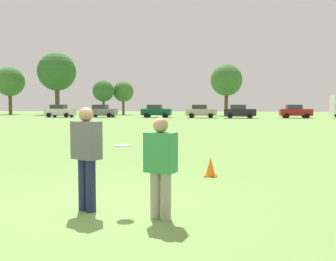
{
  "coord_description": "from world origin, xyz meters",
  "views": [
    {
      "loc": [
        2.19,
        -6.36,
        1.78
      ],
      "look_at": [
        0.92,
        1.97,
        1.22
      ],
      "focal_mm": 41.22,
      "sensor_mm": 36.0,
      "label": 1
    }
  ],
  "objects_px": {
    "player_thrower": "(87,153)",
    "traffic_cone": "(211,167)",
    "frisbee": "(123,145)",
    "parked_car_near_left": "(60,111)",
    "parked_car_near_right": "(239,111)",
    "parked_car_center": "(156,111)",
    "parked_car_far_right": "(295,111)",
    "parked_car_mid_right": "(201,111)",
    "player_defender": "(161,163)",
    "parked_car_mid_left": "(102,111)"
  },
  "relations": [
    {
      "from": "parked_car_center",
      "to": "parked_car_near_right",
      "type": "relative_size",
      "value": 1.0
    },
    {
      "from": "parked_car_mid_right",
      "to": "parked_car_near_right",
      "type": "distance_m",
      "value": 5.23
    },
    {
      "from": "player_defender",
      "to": "parked_car_mid_right",
      "type": "relative_size",
      "value": 0.38
    },
    {
      "from": "frisbee",
      "to": "parked_car_mid_right",
      "type": "relative_size",
      "value": 0.06
    },
    {
      "from": "frisbee",
      "to": "parked_car_far_right",
      "type": "xyz_separation_m",
      "value": [
        10.91,
        47.99,
        -0.18
      ]
    },
    {
      "from": "parked_car_near_left",
      "to": "parked_car_center",
      "type": "distance_m",
      "value": 13.92
    },
    {
      "from": "parked_car_near_left",
      "to": "parked_car_mid_left",
      "type": "distance_m",
      "value": 6.02
    },
    {
      "from": "parked_car_center",
      "to": "parked_car_far_right",
      "type": "bearing_deg",
      "value": 1.63
    },
    {
      "from": "traffic_cone",
      "to": "parked_car_mid_right",
      "type": "relative_size",
      "value": 0.11
    },
    {
      "from": "traffic_cone",
      "to": "parked_car_near_left",
      "type": "xyz_separation_m",
      "value": [
        -23.39,
        42.95,
        0.69
      ]
    },
    {
      "from": "parked_car_near_right",
      "to": "parked_car_mid_left",
      "type": "bearing_deg",
      "value": 176.93
    },
    {
      "from": "parked_car_near_left",
      "to": "parked_car_near_right",
      "type": "bearing_deg",
      "value": -0.16
    },
    {
      "from": "player_thrower",
      "to": "player_defender",
      "type": "distance_m",
      "value": 1.33
    },
    {
      "from": "parked_car_center",
      "to": "parked_car_near_left",
      "type": "bearing_deg",
      "value": -175.24
    },
    {
      "from": "player_thrower",
      "to": "parked_car_center",
      "type": "xyz_separation_m",
      "value": [
        -7.59,
        47.59,
        -0.06
      ]
    },
    {
      "from": "frisbee",
      "to": "parked_car_near_left",
      "type": "distance_m",
      "value": 51.27
    },
    {
      "from": "frisbee",
      "to": "parked_car_center",
      "type": "bearing_deg",
      "value": 99.78
    },
    {
      "from": "parked_car_mid_right",
      "to": "parked_car_near_right",
      "type": "relative_size",
      "value": 1.0
    },
    {
      "from": "traffic_cone",
      "to": "parked_car_near_left",
      "type": "distance_m",
      "value": 48.91
    },
    {
      "from": "player_defender",
      "to": "parked_car_mid_right",
      "type": "distance_m",
      "value": 47.36
    },
    {
      "from": "parked_car_center",
      "to": "parked_car_far_right",
      "type": "distance_m",
      "value": 19.09
    },
    {
      "from": "parked_car_center",
      "to": "player_defender",
      "type": "bearing_deg",
      "value": -79.48
    },
    {
      "from": "parked_car_mid_right",
      "to": "parked_car_near_right",
      "type": "xyz_separation_m",
      "value": [
        5.19,
        -0.65,
        0.0
      ]
    },
    {
      "from": "player_thrower",
      "to": "parked_car_center",
      "type": "relative_size",
      "value": 0.41
    },
    {
      "from": "parked_car_near_left",
      "to": "parked_car_mid_left",
      "type": "xyz_separation_m",
      "value": [
        5.94,
        0.98,
        0.0
      ]
    },
    {
      "from": "parked_car_mid_right",
      "to": "parked_car_near_left",
      "type": "bearing_deg",
      "value": -178.35
    },
    {
      "from": "frisbee",
      "to": "parked_car_near_right",
      "type": "bearing_deg",
      "value": 85.79
    },
    {
      "from": "frisbee",
      "to": "parked_car_mid_right",
      "type": "xyz_separation_m",
      "value": [
        -1.79,
        46.87,
        -0.18
      ]
    },
    {
      "from": "parked_car_far_right",
      "to": "parked_car_mid_right",
      "type": "bearing_deg",
      "value": -174.99
    },
    {
      "from": "parked_car_near_left",
      "to": "parked_car_mid_right",
      "type": "relative_size",
      "value": 1.0
    },
    {
      "from": "player_defender",
      "to": "parked_car_near_right",
      "type": "xyz_separation_m",
      "value": [
        2.69,
        46.64,
        0.04
      ]
    },
    {
      "from": "parked_car_near_right",
      "to": "traffic_cone",
      "type": "bearing_deg",
      "value": -92.76
    },
    {
      "from": "player_thrower",
      "to": "traffic_cone",
      "type": "bearing_deg",
      "value": 61.12
    },
    {
      "from": "player_defender",
      "to": "parked_car_near_left",
      "type": "relative_size",
      "value": 0.38
    },
    {
      "from": "frisbee",
      "to": "parked_car_mid_right",
      "type": "distance_m",
      "value": 46.91
    },
    {
      "from": "parked_car_center",
      "to": "parked_car_near_right",
      "type": "bearing_deg",
      "value": -6.03
    },
    {
      "from": "traffic_cone",
      "to": "frisbee",
      "type": "bearing_deg",
      "value": -111.77
    },
    {
      "from": "player_thrower",
      "to": "parked_car_near_left",
      "type": "distance_m",
      "value": 51.15
    },
    {
      "from": "traffic_cone",
      "to": "parked_car_far_right",
      "type": "relative_size",
      "value": 0.11
    },
    {
      "from": "player_thrower",
      "to": "parked_car_mid_right",
      "type": "relative_size",
      "value": 0.41
    },
    {
      "from": "frisbee",
      "to": "player_thrower",
      "type": "bearing_deg",
      "value": -166.24
    },
    {
      "from": "player_thrower",
      "to": "traffic_cone",
      "type": "xyz_separation_m",
      "value": [
        1.92,
        3.48,
        -0.76
      ]
    },
    {
      "from": "frisbee",
      "to": "parked_car_near_right",
      "type": "xyz_separation_m",
      "value": [
        3.4,
        46.22,
        -0.18
      ]
    },
    {
      "from": "player_thrower",
      "to": "parked_car_center",
      "type": "height_order",
      "value": "parked_car_center"
    },
    {
      "from": "parked_car_near_left",
      "to": "parked_car_center",
      "type": "bearing_deg",
      "value": 4.76
    },
    {
      "from": "player_defender",
      "to": "player_thrower",
      "type": "bearing_deg",
      "value": 168.09
    },
    {
      "from": "parked_car_center",
      "to": "parked_car_near_right",
      "type": "height_order",
      "value": "same"
    },
    {
      "from": "parked_car_mid_left",
      "to": "parked_car_mid_right",
      "type": "relative_size",
      "value": 1.0
    },
    {
      "from": "player_defender",
      "to": "frisbee",
      "type": "height_order",
      "value": "player_defender"
    },
    {
      "from": "player_defender",
      "to": "parked_car_near_left",
      "type": "xyz_separation_m",
      "value": [
        -22.77,
        46.71,
        0.04
      ]
    }
  ]
}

